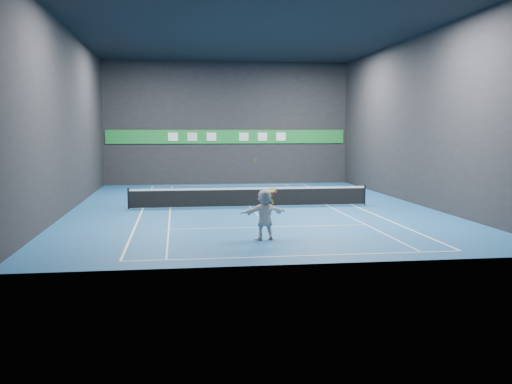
{
  "coord_description": "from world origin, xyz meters",
  "views": [
    {
      "loc": [
        -3.74,
        -29.22,
        3.94
      ],
      "look_at": [
        -0.62,
        -6.77,
        1.5
      ],
      "focal_mm": 40.0,
      "sensor_mm": 36.0,
      "label": 1
    }
  ],
  "objects": [
    {
      "name": "sideline_singles_left",
      "position": [
        -4.11,
        0.0,
        0.0
      ],
      "size": [
        0.06,
        23.78,
        0.01
      ],
      "primitive_type": "cube",
      "color": "white",
      "rests_on": "ground"
    },
    {
      "name": "tennis_net",
      "position": [
        0.0,
        0.0,
        0.54
      ],
      "size": [
        12.5,
        0.1,
        1.07
      ],
      "color": "black",
      "rests_on": "ground"
    },
    {
      "name": "wall_left",
      "position": [
        -9.0,
        0.0,
        4.5
      ],
      "size": [
        0.1,
        26.0,
        9.0
      ],
      "primitive_type": "cube",
      "color": "black",
      "rests_on": "ground"
    },
    {
      "name": "sideline_doubles_right",
      "position": [
        5.49,
        0.0,
        0.0
      ],
      "size": [
        0.08,
        23.78,
        0.01
      ],
      "primitive_type": "cube",
      "color": "white",
      "rests_on": "ground"
    },
    {
      "name": "service_line_near",
      "position": [
        0.0,
        -6.4,
        0.0
      ],
      "size": [
        8.23,
        0.06,
        0.01
      ],
      "primitive_type": "cube",
      "color": "white",
      "rests_on": "ground"
    },
    {
      "name": "sideline_singles_right",
      "position": [
        4.11,
        0.0,
        0.0
      ],
      "size": [
        0.06,
        23.78,
        0.01
      ],
      "primitive_type": "cube",
      "color": "white",
      "rests_on": "ground"
    },
    {
      "name": "ground",
      "position": [
        0.0,
        0.0,
        0.0
      ],
      "size": [
        26.0,
        26.0,
        0.0
      ],
      "primitive_type": "plane",
      "color": "#184E86",
      "rests_on": "ground"
    },
    {
      "name": "sideline_doubles_left",
      "position": [
        -5.49,
        0.0,
        0.0
      ],
      "size": [
        0.08,
        23.78,
        0.01
      ],
      "primitive_type": "cube",
      "color": "white",
      "rests_on": "ground"
    },
    {
      "name": "wall_back",
      "position": [
        0.0,
        13.0,
        4.5
      ],
      "size": [
        18.0,
        0.1,
        9.0
      ],
      "primitive_type": "cube",
      "color": "black",
      "rests_on": "ground"
    },
    {
      "name": "sponsor_banner",
      "position": [
        0.0,
        12.93,
        3.5
      ],
      "size": [
        17.64,
        0.11,
        1.0
      ],
      "color": "#1C8131",
      "rests_on": "wall_back"
    },
    {
      "name": "baseline_far",
      "position": [
        0.0,
        11.89,
        0.0
      ],
      "size": [
        10.98,
        0.08,
        0.01
      ],
      "primitive_type": "cube",
      "color": "white",
      "rests_on": "ground"
    },
    {
      "name": "wall_right",
      "position": [
        9.0,
        0.0,
        4.5
      ],
      "size": [
        0.1,
        26.0,
        9.0
      ],
      "primitive_type": "cube",
      "color": "black",
      "rests_on": "ground"
    },
    {
      "name": "tennis_racket",
      "position": [
        -0.33,
        -8.99,
        1.7
      ],
      "size": [
        0.37,
        0.35,
        0.67
      ],
      "color": "red",
      "rests_on": "player"
    },
    {
      "name": "center_service_line",
      "position": [
        0.0,
        0.0,
        0.0
      ],
      "size": [
        0.06,
        12.8,
        0.01
      ],
      "primitive_type": "cube",
      "color": "white",
      "rests_on": "ground"
    },
    {
      "name": "tennis_ball",
      "position": [
        -0.97,
        -8.99,
        2.88
      ],
      "size": [
        0.07,
        0.07,
        0.07
      ],
      "primitive_type": "sphere",
      "color": "#DEF729",
      "rests_on": "player"
    },
    {
      "name": "player",
      "position": [
        -0.62,
        -9.04,
        0.93
      ],
      "size": [
        1.8,
        0.92,
        1.85
      ],
      "primitive_type": "imported",
      "rotation": [
        0.0,
        0.0,
        3.37
      ],
      "color": "silver",
      "rests_on": "ground"
    },
    {
      "name": "baseline_near",
      "position": [
        0.0,
        -11.89,
        0.0
      ],
      "size": [
        10.98,
        0.08,
        0.01
      ],
      "primitive_type": "cube",
      "color": "white",
      "rests_on": "ground"
    },
    {
      "name": "ceiling",
      "position": [
        0.0,
        0.0,
        9.0
      ],
      "size": [
        26.0,
        26.0,
        0.0
      ],
      "primitive_type": "plane",
      "color": "black",
      "rests_on": "ground"
    },
    {
      "name": "service_line_far",
      "position": [
        0.0,
        6.4,
        0.0
      ],
      "size": [
        8.23,
        0.06,
        0.01
      ],
      "primitive_type": "cube",
      "color": "white",
      "rests_on": "ground"
    },
    {
      "name": "wall_front",
      "position": [
        0.0,
        -13.0,
        4.5
      ],
      "size": [
        18.0,
        0.1,
        9.0
      ],
      "primitive_type": "cube",
      "color": "black",
      "rests_on": "ground"
    }
  ]
}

